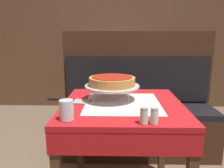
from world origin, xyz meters
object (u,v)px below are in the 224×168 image
Objects in this scene: condiment_caddy at (109,64)px; pizza_pan_stand at (112,87)px; dining_table_rear at (116,73)px; pizza_server at (71,101)px; pepper_shaker at (154,116)px; dining_table_front at (122,118)px; deep_dish_pizza at (112,81)px; salt_shaker at (144,116)px; water_glass_near at (67,110)px; booth_bench at (138,118)px.

pizza_pan_stand is at bearing -87.39° from condiment_caddy.
dining_table_rear is 4.44× the size of condiment_caddy.
pepper_shaker is at bearing -37.56° from pizza_server.
dining_table_front is 2.50× the size of deep_dish_pizza.
pizza_pan_stand is at bearing -90.51° from dining_table_rear.
deep_dish_pizza reaches higher than pizza_server.
dining_table_rear is 2.48× the size of pizza_server.
pizza_server is 3.66× the size of salt_shaker.
deep_dish_pizza is at bearing -90.00° from pizza_pan_stand.
pepper_shaker is (0.15, -0.34, 0.14)m from dining_table_front.
dining_table_front is 0.38m from salt_shaker.
condiment_caddy is at bearing 85.55° from water_glass_near.
pizza_server is 0.34m from water_glass_near.
booth_bench is 4.99× the size of pizza_server.
pizza_pan_stand is at bearing 117.53° from pepper_shaker.
dining_table_front is at bearing 113.23° from pepper_shaker.
deep_dish_pizza is (-0.25, -0.68, 0.52)m from booth_bench.
condiment_caddy is at bearing 83.16° from pizza_server.
dining_table_front is 0.22m from pizza_pan_stand.
salt_shaker is (-0.08, -1.09, 0.43)m from booth_bench.
salt_shaker is 0.49× the size of condiment_caddy.
pepper_shaker is (0.49, -0.37, 0.04)m from pizza_server.
deep_dish_pizza is 1.80× the size of condiment_caddy.
dining_table_front is 1.76m from dining_table_rear.
dining_table_rear is at bearing 94.12° from salt_shaker.
water_glass_near is at bearing 173.53° from salt_shaker.
pepper_shaker is (-0.03, -1.09, 0.43)m from booth_bench.
deep_dish_pizza is 2.94× the size of water_glass_near.
deep_dish_pizza is 0.30m from pizza_server.
dining_table_rear is 1.07m from booth_bench.
pizza_server is at bearing -171.59° from pizza_pan_stand.
booth_bench is at bearing 70.00° from deep_dish_pizza.
pizza_pan_stand is (-0.01, -1.68, 0.19)m from dining_table_rear.
salt_shaker is at bearing -180.00° from pepper_shaker.
water_glass_near is (-0.23, -0.37, -0.08)m from deep_dish_pizza.
dining_table_front is 0.40m from pepper_shaker.
pepper_shaker reaches higher than dining_table_front.
salt_shaker is 2.03m from condiment_caddy.
pizza_pan_stand is 0.45m from salt_shaker.
dining_table_rear is at bearing 89.49° from deep_dish_pizza.
water_glass_near is at bearing -82.43° from pizza_server.
deep_dish_pizza is 0.44m from water_glass_near.
dining_table_front is 0.82m from booth_bench.
condiment_caddy is (0.20, 1.65, 0.04)m from pizza_server.
booth_bench is 18.55× the size of pepper_shaker.
booth_bench is 1.23m from water_glass_near.
pizza_pan_stand is (-0.07, 0.07, 0.19)m from dining_table_front.
booth_bench is 18.28× the size of salt_shaker.
pepper_shaker is 2.04m from condiment_caddy.
booth_bench reaches higher than deep_dish_pizza.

